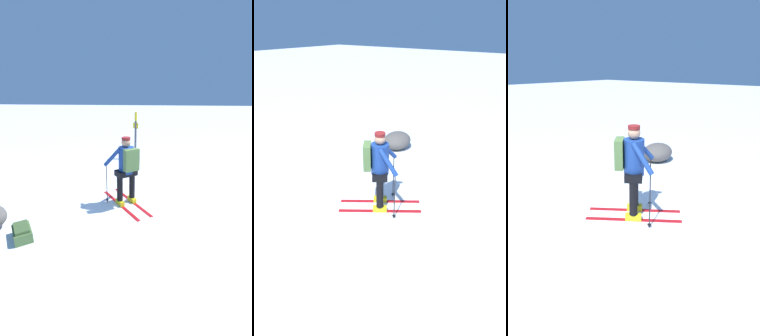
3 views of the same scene
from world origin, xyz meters
The scene contains 4 objects.
ground_plane centered at (0.00, 0.00, 0.00)m, with size 80.00×80.00×0.00m, color white.
skier centered at (0.55, 0.06, 1.02)m, with size 1.42×1.73×1.76m.
dropped_backpack centered at (2.49, 1.71, 0.13)m, with size 0.58×0.62×0.28m.
rock_boulder centered at (3.47, 1.50, 0.27)m, with size 0.98×0.83×0.54m, color #5B5651.
Camera 2 is at (-3.25, -2.80, 3.59)m, focal length 28.00 mm.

